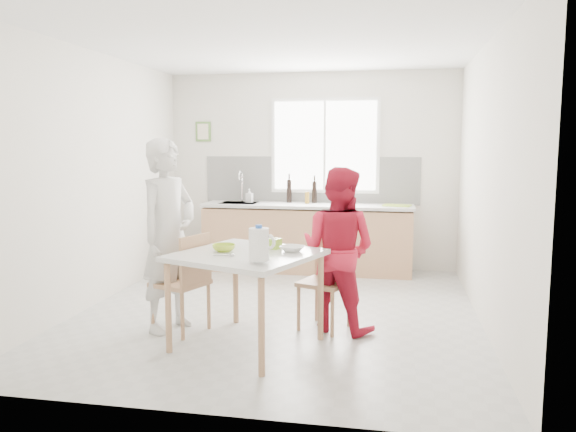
# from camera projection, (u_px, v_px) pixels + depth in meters

# --- Properties ---
(ground) EXTENTS (4.50, 4.50, 0.00)m
(ground) POSITION_uv_depth(u_px,v_px,m) (278.00, 312.00, 5.78)
(ground) COLOR #B7B7B2
(ground) RESTS_ON ground
(room_shell) EXTENTS (4.50, 4.50, 4.50)m
(room_shell) POSITION_uv_depth(u_px,v_px,m) (278.00, 152.00, 5.57)
(room_shell) COLOR silver
(room_shell) RESTS_ON ground
(window) EXTENTS (1.50, 0.06, 1.30)m
(window) POSITION_uv_depth(u_px,v_px,m) (325.00, 146.00, 7.70)
(window) COLOR white
(window) RESTS_ON room_shell
(backsplash) EXTENTS (3.00, 0.02, 0.65)m
(backsplash) POSITION_uv_depth(u_px,v_px,m) (310.00, 180.00, 7.81)
(backsplash) COLOR white
(backsplash) RESTS_ON room_shell
(picture_frame) EXTENTS (0.22, 0.03, 0.28)m
(picture_frame) POSITION_uv_depth(u_px,v_px,m) (203.00, 132.00, 8.00)
(picture_frame) COLOR #5B893E
(picture_frame) RESTS_ON room_shell
(kitchen_counter) EXTENTS (2.84, 0.64, 1.37)m
(kitchen_counter) POSITION_uv_depth(u_px,v_px,m) (307.00, 241.00, 7.63)
(kitchen_counter) COLOR tan
(kitchen_counter) RESTS_ON ground
(dining_table) EXTENTS (1.36, 1.36, 0.81)m
(dining_table) POSITION_uv_depth(u_px,v_px,m) (246.00, 263.00, 4.73)
(dining_table) COLOR silver
(dining_table) RESTS_ON ground
(chair_left) EXTENTS (0.54, 0.54, 0.92)m
(chair_left) POSITION_uv_depth(u_px,v_px,m) (186.00, 279.00, 5.11)
(chair_left) COLOR tan
(chair_left) RESTS_ON ground
(chair_far) EXTENTS (0.53, 0.53, 0.88)m
(chair_far) POSITION_uv_depth(u_px,v_px,m) (328.00, 276.00, 5.27)
(chair_far) COLOR tan
(chair_far) RESTS_ON ground
(person_white) EXTENTS (0.63, 0.76, 1.77)m
(person_white) POSITION_uv_depth(u_px,v_px,m) (168.00, 235.00, 5.17)
(person_white) COLOR silver
(person_white) RESTS_ON ground
(person_red) EXTENTS (0.89, 0.80, 1.52)m
(person_red) POSITION_uv_depth(u_px,v_px,m) (338.00, 249.00, 5.16)
(person_red) COLOR red
(person_red) RESTS_ON ground
(bowl_green) EXTENTS (0.25, 0.25, 0.06)m
(bowl_green) POSITION_uv_depth(u_px,v_px,m) (224.00, 248.00, 4.78)
(bowl_green) COLOR #ABCF2F
(bowl_green) RESTS_ON dining_table
(bowl_white) EXTENTS (0.26, 0.26, 0.05)m
(bowl_white) POSITION_uv_depth(u_px,v_px,m) (292.00, 249.00, 4.77)
(bowl_white) COLOR white
(bowl_white) RESTS_ON dining_table
(milk_jug) EXTENTS (0.22, 0.16, 0.28)m
(milk_jug) POSITION_uv_depth(u_px,v_px,m) (259.00, 244.00, 4.30)
(milk_jug) COLOR white
(milk_jug) RESTS_ON dining_table
(green_box) EXTENTS (0.13, 0.13, 0.09)m
(green_box) POSITION_uv_depth(u_px,v_px,m) (274.00, 244.00, 4.90)
(green_box) COLOR #8EC42D
(green_box) RESTS_ON dining_table
(spoon) EXTENTS (0.16, 0.01, 0.01)m
(spoon) POSITION_uv_depth(u_px,v_px,m) (223.00, 255.00, 4.57)
(spoon) COLOR #A5A5AA
(spoon) RESTS_ON dining_table
(cutting_board) EXTENTS (0.39, 0.31, 0.01)m
(cutting_board) POSITION_uv_depth(u_px,v_px,m) (397.00, 205.00, 7.33)
(cutting_board) COLOR #98C02C
(cutting_board) RESTS_ON kitchen_counter
(wine_bottle_a) EXTENTS (0.07, 0.07, 0.32)m
(wine_bottle_a) POSITION_uv_depth(u_px,v_px,m) (289.00, 191.00, 7.74)
(wine_bottle_a) COLOR black
(wine_bottle_a) RESTS_ON kitchen_counter
(wine_bottle_b) EXTENTS (0.07, 0.07, 0.30)m
(wine_bottle_b) POSITION_uv_depth(u_px,v_px,m) (314.00, 192.00, 7.68)
(wine_bottle_b) COLOR black
(wine_bottle_b) RESTS_ON kitchen_counter
(jar_amber) EXTENTS (0.06, 0.06, 0.16)m
(jar_amber) POSITION_uv_depth(u_px,v_px,m) (307.00, 198.00, 7.62)
(jar_amber) COLOR olive
(jar_amber) RESTS_ON kitchen_counter
(soap_bottle) EXTENTS (0.09, 0.10, 0.19)m
(soap_bottle) POSITION_uv_depth(u_px,v_px,m) (249.00, 196.00, 7.76)
(soap_bottle) COLOR #999999
(soap_bottle) RESTS_ON kitchen_counter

